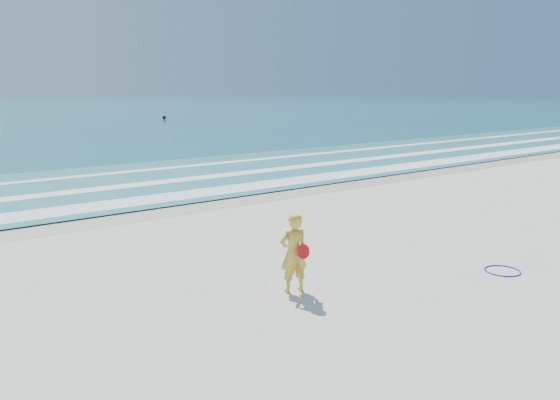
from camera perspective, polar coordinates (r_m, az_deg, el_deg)
ground at (r=10.38m, az=11.84°, el=-9.28°), size 400.00×400.00×0.00m
wet_sand at (r=17.38m, az=-11.03°, el=-0.71°), size 400.00×2.40×0.00m
shallow at (r=21.90m, az=-16.83°, el=1.67°), size 400.00×10.00×0.01m
foam_near at (r=18.52m, az=-12.82°, el=0.14°), size 400.00×1.40×0.01m
foam_mid at (r=21.16m, az=-16.07°, el=1.39°), size 400.00×0.90×0.01m
foam_far at (r=24.23m, az=-18.91°, el=2.48°), size 400.00×0.60×0.01m
hoop at (r=12.06m, az=22.22°, el=-6.86°), size 0.72×0.72×0.03m
buoy at (r=65.12m, az=-12.01°, el=8.45°), size 0.43×0.43×0.43m
woman at (r=9.90m, az=1.43°, el=-5.58°), size 0.60×0.46×1.47m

